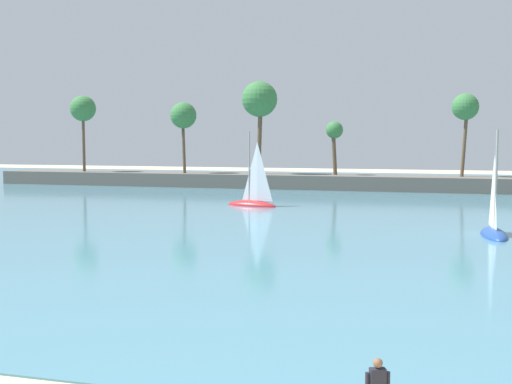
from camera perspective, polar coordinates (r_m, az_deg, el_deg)
The scene contains 4 objects.
sea at distance 68.36m, azimuth 9.27°, elevation -0.66°, with size 220.00×105.97×0.06m, color teal.
palm_headland at distance 80.89m, azimuth 12.07°, elevation 2.66°, with size 101.11×6.00×13.51m.
sailboat_near_shore at distance 61.02m, azimuth -0.30°, elevation -0.58°, with size 5.34×2.79×7.42m.
sailboat_mid_bay at distance 45.06m, azimuth 19.93°, elevation -2.76°, with size 1.93×5.17×7.34m.
Camera 1 is at (7.63, -5.44, 6.36)m, focal length 46.10 mm.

